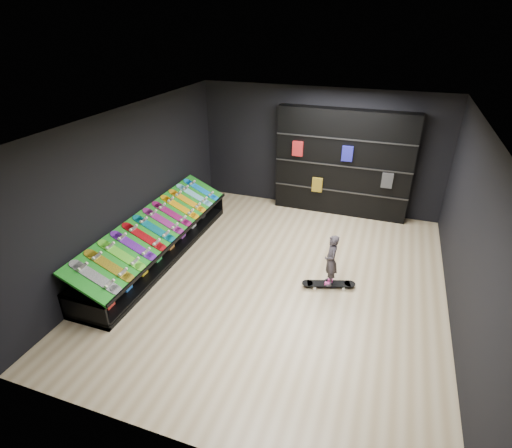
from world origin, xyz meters
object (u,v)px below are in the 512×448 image
(display_rack, at_px, (159,245))
(back_shelving, at_px, (343,164))
(floor_skateboard, at_px, (328,285))
(child, at_px, (330,270))

(display_rack, xyz_separation_m, back_shelving, (3.17, 3.32, 1.04))
(back_shelving, xyz_separation_m, floor_skateboard, (0.34, -3.24, -1.24))
(back_shelving, xyz_separation_m, child, (0.34, -3.24, -0.90))
(display_rack, relative_size, floor_skateboard, 4.59)
(floor_skateboard, bearing_deg, back_shelving, 77.98)
(display_rack, relative_size, child, 7.59)
(back_shelving, distance_m, child, 3.38)
(child, bearing_deg, display_rack, -107.26)
(display_rack, bearing_deg, child, 1.24)
(back_shelving, relative_size, floor_skateboard, 3.28)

